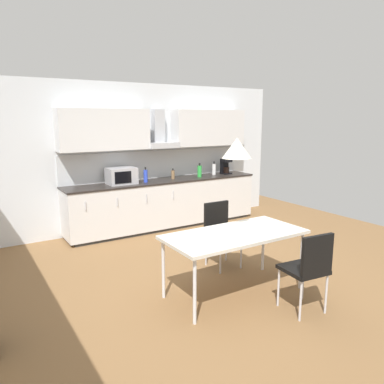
# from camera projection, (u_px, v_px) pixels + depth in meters

# --- Properties ---
(ground_plane) EXTENTS (8.52, 8.36, 0.02)m
(ground_plane) POSITION_uv_depth(u_px,v_px,m) (203.00, 287.00, 4.51)
(ground_plane) COLOR brown
(wall_back) EXTENTS (6.82, 0.10, 2.60)m
(wall_back) POSITION_uv_depth(u_px,v_px,m) (114.00, 158.00, 6.61)
(wall_back) COLOR silver
(wall_back) RESTS_ON ground_plane
(kitchen_counter) EXTENTS (3.66, 0.64, 0.88)m
(kitchen_counter) POSITION_uv_depth(u_px,v_px,m) (165.00, 203.00, 6.90)
(kitchen_counter) COLOR #333333
(kitchen_counter) RESTS_ON ground_plane
(backsplash_tile) EXTENTS (3.64, 0.02, 0.51)m
(backsplash_tile) POSITION_uv_depth(u_px,v_px,m) (157.00, 164.00, 7.01)
(backsplash_tile) COLOR silver
(backsplash_tile) RESTS_ON kitchen_counter
(upper_wall_cabinets) EXTENTS (3.64, 0.40, 0.69)m
(upper_wall_cabinets) POSITION_uv_depth(u_px,v_px,m) (160.00, 129.00, 6.76)
(upper_wall_cabinets) COLOR silver
(microwave) EXTENTS (0.48, 0.35, 0.28)m
(microwave) POSITION_uv_depth(u_px,v_px,m) (122.00, 176.00, 6.36)
(microwave) COLOR #ADADB2
(microwave) RESTS_ON kitchen_counter
(coffee_maker) EXTENTS (0.18, 0.19, 0.30)m
(coffee_maker) POSITION_uv_depth(u_px,v_px,m) (225.00, 166.00, 7.54)
(coffee_maker) COLOR black
(coffee_maker) RESTS_ON kitchen_counter
(bottle_blue) EXTENTS (0.07, 0.07, 0.27)m
(bottle_blue) POSITION_uv_depth(u_px,v_px,m) (146.00, 176.00, 6.54)
(bottle_blue) COLOR blue
(bottle_blue) RESTS_ON kitchen_counter
(bottle_green) EXTENTS (0.08, 0.08, 0.26)m
(bottle_green) POSITION_uv_depth(u_px,v_px,m) (200.00, 171.00, 7.13)
(bottle_green) COLOR green
(bottle_green) RESTS_ON kitchen_counter
(bottle_brown) EXTENTS (0.06, 0.06, 0.19)m
(bottle_brown) POSITION_uv_depth(u_px,v_px,m) (173.00, 175.00, 6.90)
(bottle_brown) COLOR brown
(bottle_brown) RESTS_ON kitchen_counter
(bottle_white) EXTENTS (0.08, 0.08, 0.26)m
(bottle_white) POSITION_uv_depth(u_px,v_px,m) (214.00, 169.00, 7.42)
(bottle_white) COLOR white
(bottle_white) RESTS_ON kitchen_counter
(dining_table) EXTENTS (1.61, 0.77, 0.72)m
(dining_table) POSITION_uv_depth(u_px,v_px,m) (235.00, 237.00, 4.21)
(dining_table) COLOR silver
(dining_table) RESTS_ON ground_plane
(chair_near_right) EXTENTS (0.44, 0.44, 0.87)m
(chair_near_right) POSITION_uv_depth(u_px,v_px,m) (309.00, 265.00, 3.78)
(chair_near_right) COLOR black
(chair_near_right) RESTS_ON ground_plane
(chair_far_right) EXTENTS (0.41, 0.41, 0.87)m
(chair_far_right) POSITION_uv_depth(u_px,v_px,m) (220.00, 228.00, 5.06)
(chair_far_right) COLOR black
(chair_far_right) RESTS_ON ground_plane
(pendant_lamp) EXTENTS (0.32, 0.32, 0.22)m
(pendant_lamp) POSITION_uv_depth(u_px,v_px,m) (237.00, 148.00, 4.01)
(pendant_lamp) COLOR silver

